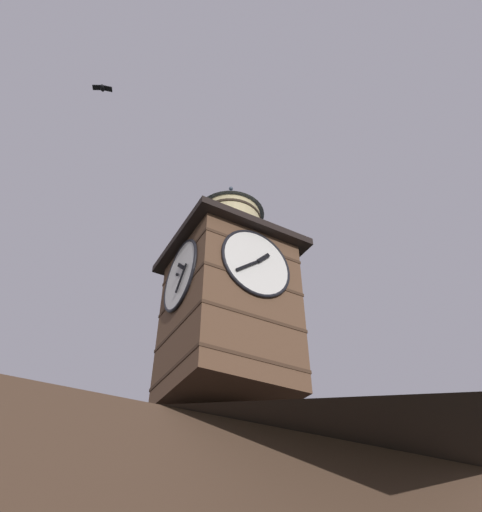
% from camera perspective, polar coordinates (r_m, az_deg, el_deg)
% --- Properties ---
extents(clock_tower, '(4.05, 4.05, 8.50)m').
position_cam_1_polar(clock_tower, '(15.10, -1.51, -4.56)').
color(clock_tower, brown).
rests_on(clock_tower, building_main).
extents(pine_tree_behind, '(7.07, 7.07, 14.21)m').
position_cam_1_polar(pine_tree_behind, '(17.88, -1.66, -22.33)').
color(pine_tree_behind, '#473323').
rests_on(pine_tree_behind, ground_plane).
extents(moon, '(1.86, 1.86, 1.86)m').
position_cam_1_polar(moon, '(43.86, -4.26, -26.31)').
color(moon, silver).
extents(flying_bird_high, '(0.70, 0.44, 0.16)m').
position_cam_1_polar(flying_bird_high, '(18.01, -16.49, 18.99)').
color(flying_bird_high, black).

